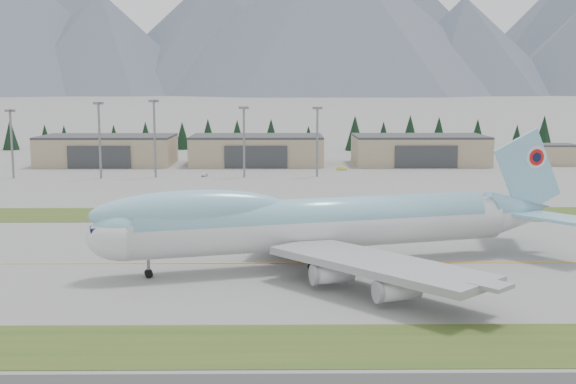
{
  "coord_description": "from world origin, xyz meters",
  "views": [
    {
      "loc": [
        -6.22,
        -115.56,
        28.97
      ],
      "look_at": [
        -4.8,
        25.98,
        8.0
      ],
      "focal_mm": 45.0,
      "sensor_mm": 36.0,
      "label": 1
    }
  ],
  "objects_px": {
    "boeing_747_freighter": "(317,222)",
    "service_vehicle_b": "(342,170)",
    "service_vehicle_c": "(424,167)",
    "hangar_center": "(257,150)",
    "hangar_right": "(419,150)",
    "hangar_left": "(108,150)",
    "service_vehicle_a": "(205,176)"
  },
  "relations": [
    {
      "from": "service_vehicle_a",
      "to": "service_vehicle_c",
      "type": "xyz_separation_m",
      "value": [
        75.52,
        25.09,
        0.0
      ]
    },
    {
      "from": "hangar_left",
      "to": "hangar_center",
      "type": "height_order",
      "value": "same"
    },
    {
      "from": "hangar_left",
      "to": "service_vehicle_a",
      "type": "bearing_deg",
      "value": -42.01
    },
    {
      "from": "hangar_right",
      "to": "service_vehicle_b",
      "type": "relative_size",
      "value": 12.85
    },
    {
      "from": "service_vehicle_c",
      "to": "service_vehicle_a",
      "type": "bearing_deg",
      "value": -142.34
    },
    {
      "from": "service_vehicle_b",
      "to": "service_vehicle_c",
      "type": "height_order",
      "value": "service_vehicle_b"
    },
    {
      "from": "boeing_747_freighter",
      "to": "hangar_right",
      "type": "xyz_separation_m",
      "value": [
        45.44,
        151.45,
        -1.74
      ]
    },
    {
      "from": "service_vehicle_c",
      "to": "boeing_747_freighter",
      "type": "bearing_deg",
      "value": -88.49
    },
    {
      "from": "hangar_right",
      "to": "service_vehicle_b",
      "type": "height_order",
      "value": "hangar_right"
    },
    {
      "from": "service_vehicle_c",
      "to": "hangar_left",
      "type": "bearing_deg",
      "value": -165.85
    },
    {
      "from": "hangar_left",
      "to": "hangar_right",
      "type": "xyz_separation_m",
      "value": [
        115.0,
        0.0,
        0.0
      ]
    },
    {
      "from": "service_vehicle_c",
      "to": "hangar_right",
      "type": "bearing_deg",
      "value": 108.25
    },
    {
      "from": "hangar_center",
      "to": "hangar_right",
      "type": "bearing_deg",
      "value": 0.0
    },
    {
      "from": "hangar_center",
      "to": "service_vehicle_b",
      "type": "distance_m",
      "value": 35.44
    },
    {
      "from": "boeing_747_freighter",
      "to": "hangar_right",
      "type": "height_order",
      "value": "boeing_747_freighter"
    },
    {
      "from": "hangar_right",
      "to": "service_vehicle_b",
      "type": "bearing_deg",
      "value": -148.66
    },
    {
      "from": "hangar_left",
      "to": "hangar_center",
      "type": "xyz_separation_m",
      "value": [
        55.0,
        0.0,
        0.0
      ]
    },
    {
      "from": "hangar_left",
      "to": "hangar_right",
      "type": "height_order",
      "value": "same"
    },
    {
      "from": "boeing_747_freighter",
      "to": "hangar_center",
      "type": "height_order",
      "value": "boeing_747_freighter"
    },
    {
      "from": "service_vehicle_a",
      "to": "hangar_left",
      "type": "bearing_deg",
      "value": 151.41
    },
    {
      "from": "service_vehicle_a",
      "to": "service_vehicle_c",
      "type": "height_order",
      "value": "service_vehicle_a"
    },
    {
      "from": "boeing_747_freighter",
      "to": "hangar_center",
      "type": "relative_size",
      "value": 1.71
    },
    {
      "from": "boeing_747_freighter",
      "to": "hangar_left",
      "type": "bearing_deg",
      "value": 99.53
    },
    {
      "from": "service_vehicle_c",
      "to": "hangar_center",
      "type": "bearing_deg",
      "value": -170.49
    },
    {
      "from": "hangar_center",
      "to": "service_vehicle_a",
      "type": "bearing_deg",
      "value": -113.93
    },
    {
      "from": "boeing_747_freighter",
      "to": "hangar_left",
      "type": "xyz_separation_m",
      "value": [
        -69.56,
        151.45,
        -1.74
      ]
    },
    {
      "from": "service_vehicle_b",
      "to": "service_vehicle_c",
      "type": "xyz_separation_m",
      "value": [
        29.99,
        8.07,
        0.0
      ]
    },
    {
      "from": "hangar_left",
      "to": "hangar_right",
      "type": "bearing_deg",
      "value": 0.0
    },
    {
      "from": "hangar_left",
      "to": "service_vehicle_b",
      "type": "distance_m",
      "value": 86.96
    },
    {
      "from": "service_vehicle_b",
      "to": "service_vehicle_c",
      "type": "relative_size",
      "value": 1.05
    },
    {
      "from": "boeing_747_freighter",
      "to": "service_vehicle_b",
      "type": "relative_size",
      "value": 21.99
    },
    {
      "from": "hangar_right",
      "to": "service_vehicle_c",
      "type": "xyz_separation_m",
      "value": [
        -0.19,
        -10.31,
        -5.39
      ]
    }
  ]
}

